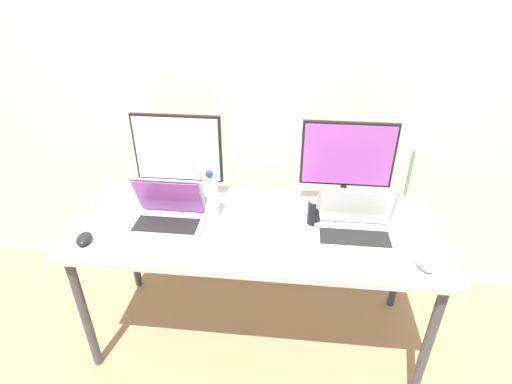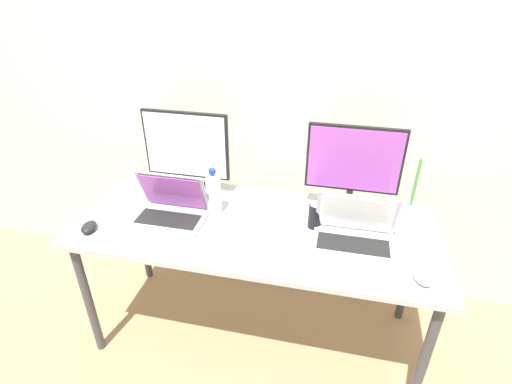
{
  "view_description": "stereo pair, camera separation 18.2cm",
  "coord_description": "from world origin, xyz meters",
  "px_view_note": "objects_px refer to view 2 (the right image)",
  "views": [
    {
      "loc": [
        0.17,
        -1.56,
        1.84
      ],
      "look_at": [
        0.0,
        0.0,
        0.92
      ],
      "focal_mm": 28.0,
      "sensor_mm": 36.0,
      "label": 1
    },
    {
      "loc": [
        0.35,
        -1.53,
        1.84
      ],
      "look_at": [
        0.0,
        0.0,
        0.92
      ],
      "focal_mm": 28.0,
      "sensor_mm": 36.0,
      "label": 2
    }
  ],
  "objects_px": {
    "bamboo_vase": "(408,214)",
    "laptop_secondary": "(354,232)",
    "laptop_silver": "(171,208)",
    "mouse_by_laptop": "(422,277)",
    "water_bottle": "(213,193)",
    "keyboard_main": "(261,251)",
    "work_desk": "(256,235)",
    "monitor_center": "(353,164)",
    "soda_can_near_keyboard": "(315,215)",
    "mouse_by_keyboard": "(89,227)",
    "monitor_left": "(186,150)"
  },
  "relations": [
    {
      "from": "laptop_secondary",
      "to": "work_desk",
      "type": "bearing_deg",
      "value": 175.14
    },
    {
      "from": "mouse_by_laptop",
      "to": "bamboo_vase",
      "type": "height_order",
      "value": "bamboo_vase"
    },
    {
      "from": "keyboard_main",
      "to": "mouse_by_laptop",
      "type": "distance_m",
      "value": 0.66
    },
    {
      "from": "work_desk",
      "to": "soda_can_near_keyboard",
      "type": "bearing_deg",
      "value": 9.33
    },
    {
      "from": "work_desk",
      "to": "water_bottle",
      "type": "bearing_deg",
      "value": 165.9
    },
    {
      "from": "laptop_silver",
      "to": "water_bottle",
      "type": "distance_m",
      "value": 0.22
    },
    {
      "from": "laptop_secondary",
      "to": "bamboo_vase",
      "type": "distance_m",
      "value": 0.3
    },
    {
      "from": "work_desk",
      "to": "monitor_center",
      "type": "distance_m",
      "value": 0.58
    },
    {
      "from": "work_desk",
      "to": "bamboo_vase",
      "type": "xyz_separation_m",
      "value": [
        0.7,
        0.13,
        0.14
      ]
    },
    {
      "from": "laptop_silver",
      "to": "soda_can_near_keyboard",
      "type": "relative_size",
      "value": 2.7
    },
    {
      "from": "water_bottle",
      "to": "bamboo_vase",
      "type": "xyz_separation_m",
      "value": [
        0.92,
        0.07,
        -0.04
      ]
    },
    {
      "from": "mouse_by_keyboard",
      "to": "water_bottle",
      "type": "xyz_separation_m",
      "value": [
        0.52,
        0.28,
        0.09
      ]
    },
    {
      "from": "bamboo_vase",
      "to": "laptop_secondary",
      "type": "bearing_deg",
      "value": -144.98
    },
    {
      "from": "monitor_left",
      "to": "laptop_silver",
      "type": "xyz_separation_m",
      "value": [
        0.01,
        -0.28,
        -0.18
      ]
    },
    {
      "from": "monitor_left",
      "to": "laptop_secondary",
      "type": "distance_m",
      "value": 0.95
    },
    {
      "from": "bamboo_vase",
      "to": "mouse_by_keyboard",
      "type": "bearing_deg",
      "value": -166.29
    },
    {
      "from": "laptop_silver",
      "to": "mouse_by_laptop",
      "type": "distance_m",
      "value": 1.16
    },
    {
      "from": "mouse_by_keyboard",
      "to": "bamboo_vase",
      "type": "relative_size",
      "value": 0.27
    },
    {
      "from": "keyboard_main",
      "to": "mouse_by_laptop",
      "type": "bearing_deg",
      "value": 0.21
    },
    {
      "from": "mouse_by_keyboard",
      "to": "soda_can_near_keyboard",
      "type": "distance_m",
      "value": 1.06
    },
    {
      "from": "laptop_silver",
      "to": "bamboo_vase",
      "type": "bearing_deg",
      "value": 8.53
    },
    {
      "from": "mouse_by_keyboard",
      "to": "water_bottle",
      "type": "height_order",
      "value": "water_bottle"
    },
    {
      "from": "laptop_secondary",
      "to": "water_bottle",
      "type": "bearing_deg",
      "value": 172.02
    },
    {
      "from": "keyboard_main",
      "to": "work_desk",
      "type": "bearing_deg",
      "value": 112.26
    },
    {
      "from": "work_desk",
      "to": "monitor_center",
      "type": "bearing_deg",
      "value": 30.03
    },
    {
      "from": "water_bottle",
      "to": "soda_can_near_keyboard",
      "type": "xyz_separation_m",
      "value": [
        0.5,
        -0.01,
        -0.05
      ]
    },
    {
      "from": "laptop_silver",
      "to": "keyboard_main",
      "type": "xyz_separation_m",
      "value": [
        0.48,
        -0.17,
        -0.05
      ]
    },
    {
      "from": "laptop_silver",
      "to": "soda_can_near_keyboard",
      "type": "xyz_separation_m",
      "value": [
        0.69,
        0.08,
        0.01
      ]
    },
    {
      "from": "water_bottle",
      "to": "bamboo_vase",
      "type": "height_order",
      "value": "bamboo_vase"
    },
    {
      "from": "monitor_center",
      "to": "bamboo_vase",
      "type": "xyz_separation_m",
      "value": [
        0.27,
        -0.11,
        -0.17
      ]
    },
    {
      "from": "mouse_by_keyboard",
      "to": "mouse_by_laptop",
      "type": "bearing_deg",
      "value": -11.83
    },
    {
      "from": "monitor_center",
      "to": "laptop_secondary",
      "type": "relative_size",
      "value": 1.28
    },
    {
      "from": "keyboard_main",
      "to": "soda_can_near_keyboard",
      "type": "relative_size",
      "value": 3.3
    },
    {
      "from": "water_bottle",
      "to": "mouse_by_keyboard",
      "type": "bearing_deg",
      "value": -151.98
    },
    {
      "from": "monitor_left",
      "to": "soda_can_near_keyboard",
      "type": "height_order",
      "value": "monitor_left"
    },
    {
      "from": "water_bottle",
      "to": "bamboo_vase",
      "type": "bearing_deg",
      "value": 4.61
    },
    {
      "from": "monitor_left",
      "to": "laptop_silver",
      "type": "relative_size",
      "value": 1.34
    },
    {
      "from": "monitor_left",
      "to": "laptop_secondary",
      "type": "height_order",
      "value": "monitor_left"
    },
    {
      "from": "mouse_by_keyboard",
      "to": "soda_can_near_keyboard",
      "type": "relative_size",
      "value": 0.78
    },
    {
      "from": "work_desk",
      "to": "keyboard_main",
      "type": "xyz_separation_m",
      "value": [
        0.07,
        -0.2,
        0.07
      ]
    },
    {
      "from": "laptop_secondary",
      "to": "laptop_silver",
      "type": "bearing_deg",
      "value": 179.8
    },
    {
      "from": "laptop_secondary",
      "to": "mouse_by_laptop",
      "type": "distance_m",
      "value": 0.33
    },
    {
      "from": "work_desk",
      "to": "monitor_left",
      "type": "height_order",
      "value": "monitor_left"
    },
    {
      "from": "keyboard_main",
      "to": "mouse_by_keyboard",
      "type": "height_order",
      "value": "mouse_by_keyboard"
    },
    {
      "from": "monitor_center",
      "to": "keyboard_main",
      "type": "relative_size",
      "value": 1.09
    },
    {
      "from": "laptop_secondary",
      "to": "soda_can_near_keyboard",
      "type": "height_order",
      "value": "laptop_secondary"
    },
    {
      "from": "soda_can_near_keyboard",
      "to": "water_bottle",
      "type": "bearing_deg",
      "value": 178.66
    },
    {
      "from": "soda_can_near_keyboard",
      "to": "bamboo_vase",
      "type": "relative_size",
      "value": 0.35
    },
    {
      "from": "bamboo_vase",
      "to": "soda_can_near_keyboard",
      "type": "bearing_deg",
      "value": -168.48
    },
    {
      "from": "keyboard_main",
      "to": "water_bottle",
      "type": "relative_size",
      "value": 1.72
    }
  ]
}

